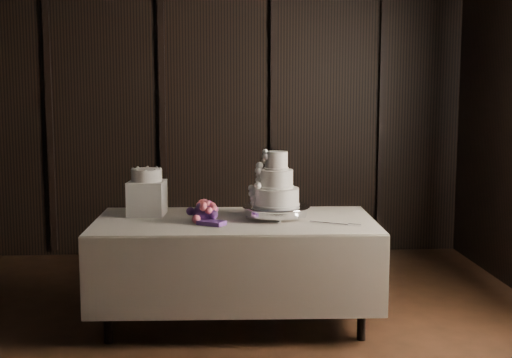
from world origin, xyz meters
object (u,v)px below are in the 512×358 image
object	(u,v)px
display_table	(235,267)
box_pedestal	(147,198)
wedding_cake	(272,185)
small_cake	(147,175)
cake_stand	(276,212)
bouquet	(204,213)

from	to	relation	value
display_table	box_pedestal	bearing A→B (deg)	161.76
wedding_cake	small_cake	world-z (taller)	wedding_cake
display_table	small_cake	distance (m)	0.93
wedding_cake	box_pedestal	xyz separation A→B (m)	(-0.90, 0.22, -0.12)
cake_stand	bouquet	distance (m)	0.52
wedding_cake	small_cake	xyz separation A→B (m)	(-0.90, 0.22, 0.05)
display_table	wedding_cake	distance (m)	0.65
box_pedestal	wedding_cake	bearing A→B (deg)	-13.76
bouquet	box_pedestal	world-z (taller)	box_pedestal
cake_stand	small_cake	xyz separation A→B (m)	(-0.93, 0.20, 0.25)
cake_stand	box_pedestal	bearing A→B (deg)	167.61
small_cake	display_table	bearing A→B (deg)	-20.16
display_table	cake_stand	distance (m)	0.49
display_table	bouquet	distance (m)	0.47
wedding_cake	bouquet	bearing A→B (deg)	176.46
display_table	cake_stand	xyz separation A→B (m)	(0.30, 0.03, 0.39)
display_table	wedding_cake	bearing A→B (deg)	4.62
display_table	small_cake	bearing A→B (deg)	161.76
cake_stand	box_pedestal	distance (m)	0.96
wedding_cake	display_table	bearing A→B (deg)	170.34
box_pedestal	cake_stand	bearing A→B (deg)	-12.39
cake_stand	display_table	bearing A→B (deg)	-174.40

